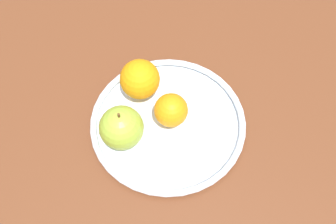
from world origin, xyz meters
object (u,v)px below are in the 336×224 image
fruit_bowl (168,123)px  apple (121,128)px  orange_front_right (172,111)px  orange_back_left (140,79)px

fruit_bowl → apple: size_ratio=3.37×
apple → orange_front_right: apple is taller
fruit_bowl → orange_back_left: orange_back_left is taller
orange_front_right → apple: bearing=81.4°
orange_back_left → apple: bearing=132.5°
fruit_bowl → orange_back_left: size_ratio=3.85×
apple → orange_front_right: bearing=-98.6°
orange_front_right → orange_back_left: (8.61, 1.52, 0.68)cm
orange_back_left → fruit_bowl: bearing=-174.1°
orange_front_right → orange_back_left: 8.77cm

